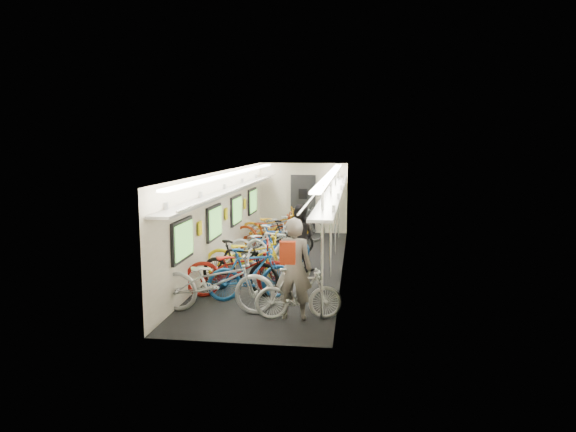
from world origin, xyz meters
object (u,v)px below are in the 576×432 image
(bicycle_1, at_px, (251,274))
(backpack, at_px, (288,253))
(bicycle_0, at_px, (216,282))
(passenger_mid, at_px, (299,238))
(passenger_near, at_px, (294,269))

(bicycle_1, bearing_deg, backpack, -168.34)
(backpack, bearing_deg, bicycle_0, 155.72)
(bicycle_0, bearing_deg, passenger_mid, -19.74)
(passenger_near, bearing_deg, passenger_mid, -85.50)
(bicycle_0, bearing_deg, passenger_near, -96.27)
(passenger_mid, xyz_separation_m, backpack, (0.24, -3.85, 0.47))
(bicycle_1, height_order, backpack, backpack)
(bicycle_0, distance_m, bicycle_1, 0.97)
(backpack, bearing_deg, passenger_near, 80.80)
(passenger_mid, bearing_deg, backpack, 106.77)
(bicycle_1, xyz_separation_m, passenger_near, (0.97, -0.99, 0.38))
(bicycle_1, relative_size, passenger_near, 0.96)
(passenger_near, bearing_deg, backpack, 82.82)
(bicycle_1, height_order, passenger_mid, passenger_mid)
(bicycle_0, height_order, backpack, backpack)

